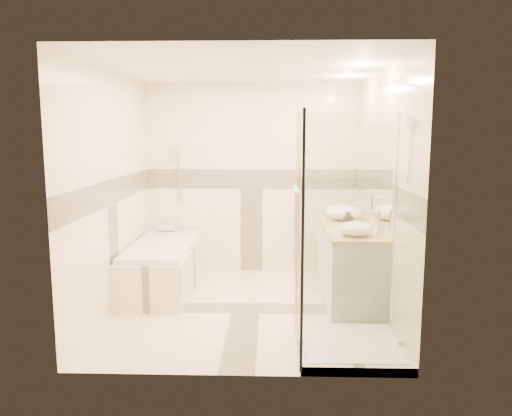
{
  "coord_description": "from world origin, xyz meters",
  "views": [
    {
      "loc": [
        0.27,
        -5.12,
        1.86
      ],
      "look_at": [
        0.1,
        0.25,
        1.05
      ],
      "focal_mm": 35.0,
      "sensor_mm": 36.0,
      "label": 1
    }
  ],
  "objects_px": {
    "bathtub": "(163,264)",
    "vanity": "(348,263)",
    "vessel_sink_far": "(356,229)",
    "amenity_bottle_b": "(347,218)",
    "vessel_sink_near": "(343,212)",
    "shower_enclosure": "(337,292)",
    "amenity_bottle_a": "(350,220)"
  },
  "relations": [
    {
      "from": "bathtub",
      "to": "shower_enclosure",
      "type": "bearing_deg",
      "value": -41.1
    },
    {
      "from": "shower_enclosure",
      "to": "vessel_sink_near",
      "type": "bearing_deg",
      "value": 80.72
    },
    {
      "from": "vessel_sink_near",
      "to": "amenity_bottle_b",
      "type": "height_order",
      "value": "vessel_sink_near"
    },
    {
      "from": "vessel_sink_near",
      "to": "bathtub",
      "type": "bearing_deg",
      "value": -178.68
    },
    {
      "from": "bathtub",
      "to": "vanity",
      "type": "distance_m",
      "value": 2.18
    },
    {
      "from": "bathtub",
      "to": "shower_enclosure",
      "type": "height_order",
      "value": "shower_enclosure"
    },
    {
      "from": "shower_enclosure",
      "to": "amenity_bottle_a",
      "type": "height_order",
      "value": "shower_enclosure"
    },
    {
      "from": "bathtub",
      "to": "amenity_bottle_a",
      "type": "distance_m",
      "value": 2.28
    },
    {
      "from": "vessel_sink_far",
      "to": "amenity_bottle_a",
      "type": "distance_m",
      "value": 0.36
    },
    {
      "from": "bathtub",
      "to": "amenity_bottle_b",
      "type": "xyz_separation_m",
      "value": [
        2.13,
        -0.33,
        0.62
      ]
    },
    {
      "from": "shower_enclosure",
      "to": "bathtub",
      "type": "bearing_deg",
      "value": 138.9
    },
    {
      "from": "vessel_sink_far",
      "to": "amenity_bottle_a",
      "type": "relative_size",
      "value": 1.93
    },
    {
      "from": "shower_enclosure",
      "to": "vessel_sink_near",
      "type": "height_order",
      "value": "shower_enclosure"
    },
    {
      "from": "vessel_sink_near",
      "to": "amenity_bottle_b",
      "type": "bearing_deg",
      "value": -90.0
    },
    {
      "from": "vessel_sink_far",
      "to": "amenity_bottle_b",
      "type": "height_order",
      "value": "amenity_bottle_b"
    },
    {
      "from": "vanity",
      "to": "shower_enclosure",
      "type": "height_order",
      "value": "shower_enclosure"
    },
    {
      "from": "amenity_bottle_b",
      "to": "vessel_sink_near",
      "type": "bearing_deg",
      "value": 90.0
    },
    {
      "from": "vessel_sink_near",
      "to": "amenity_bottle_a",
      "type": "distance_m",
      "value": 0.57
    },
    {
      "from": "shower_enclosure",
      "to": "vessel_sink_far",
      "type": "height_order",
      "value": "shower_enclosure"
    },
    {
      "from": "vessel_sink_far",
      "to": "bathtub",
      "type": "bearing_deg",
      "value": 157.51
    },
    {
      "from": "bathtub",
      "to": "shower_enclosure",
      "type": "distance_m",
      "value": 2.47
    },
    {
      "from": "vanity",
      "to": "shower_enclosure",
      "type": "xyz_separation_m",
      "value": [
        -0.29,
        -1.27,
        0.08
      ]
    },
    {
      "from": "bathtub",
      "to": "vanity",
      "type": "bearing_deg",
      "value": -9.25
    },
    {
      "from": "amenity_bottle_a",
      "to": "vessel_sink_far",
      "type": "bearing_deg",
      "value": -90.0
    },
    {
      "from": "bathtub",
      "to": "amenity_bottle_a",
      "type": "height_order",
      "value": "amenity_bottle_a"
    },
    {
      "from": "bathtub",
      "to": "vessel_sink_near",
      "type": "distance_m",
      "value": 2.22
    },
    {
      "from": "amenity_bottle_a",
      "to": "vanity",
      "type": "bearing_deg",
      "value": 83.23
    },
    {
      "from": "vanity",
      "to": "shower_enclosure",
      "type": "bearing_deg",
      "value": -102.97
    },
    {
      "from": "vanity",
      "to": "shower_enclosure",
      "type": "distance_m",
      "value": 1.31
    },
    {
      "from": "shower_enclosure",
      "to": "vessel_sink_near",
      "type": "distance_m",
      "value": 1.75
    },
    {
      "from": "vessel_sink_far",
      "to": "amenity_bottle_b",
      "type": "distance_m",
      "value": 0.55
    },
    {
      "from": "bathtub",
      "to": "vessel_sink_near",
      "type": "bearing_deg",
      "value": 1.32
    }
  ]
}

